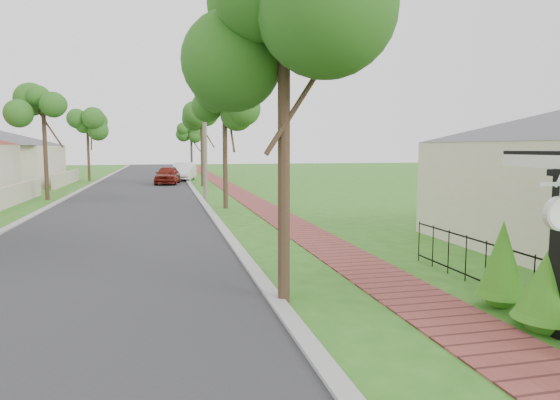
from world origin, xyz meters
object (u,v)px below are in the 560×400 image
object	(u,v)px
utility_pole	(205,123)
parked_car_white	(184,172)
near_tree	(284,36)
parked_car_red	(168,175)
station_clock	(560,211)

from	to	relation	value
utility_pole	parked_car_white	bearing A→B (deg)	91.70
parked_car_white	near_tree	distance (m)	35.54
parked_car_red	near_tree	world-z (taller)	near_tree
parked_car_white	station_clock	distance (m)	38.40
parked_car_white	utility_pole	world-z (taller)	utility_pole
parked_car_red	utility_pole	size ratio (longest dim) A/B	0.51
utility_pole	station_clock	bearing A→B (deg)	-81.62
parked_car_white	utility_pole	bearing A→B (deg)	-77.03
near_tree	station_clock	xyz separation A→B (m)	(3.25, -2.90, -2.82)
parked_car_white	near_tree	world-z (taller)	near_tree
parked_car_red	parked_car_white	xyz separation A→B (m)	(1.40, 4.33, 0.06)
station_clock	near_tree	bearing A→B (deg)	138.28
near_tree	utility_pole	size ratio (longest dim) A/B	0.73
station_clock	utility_pole	bearing A→B (deg)	98.38
parked_car_red	parked_car_white	size ratio (longest dim) A/B	0.90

